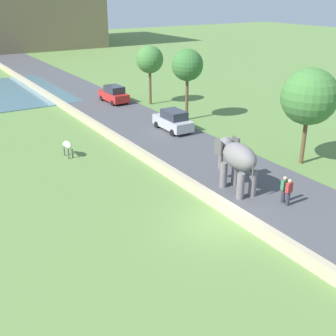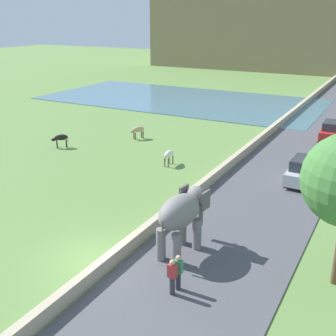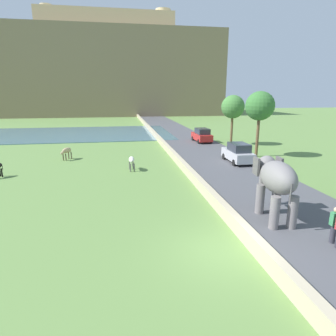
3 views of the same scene
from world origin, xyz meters
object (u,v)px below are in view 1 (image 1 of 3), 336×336
Objects in this scene: person_beside_elephant at (284,189)px; car_red at (114,94)px; car_silver at (173,121)px; cow_white at (67,145)px; elephant at (237,158)px; person_trailing at (289,192)px.

car_red is at bearing 85.70° from person_beside_elephant.
person_beside_elephant is at bearing -94.30° from car_red.
car_silver is 2.89× the size of cow_white.
elephant reaches higher than car_red.
elephant is at bearing -105.01° from car_silver.
car_red is (2.00, 26.25, 0.03)m from person_trailing.
cow_white is at bearing -173.75° from car_silver.
car_red is at bearing 85.64° from person_trailing.
car_silver is at bearing -90.01° from car_red.
car_silver reaches higher than person_beside_elephant.
person_trailing is 0.40× the size of car_silver.
person_trailing is at bearing -98.32° from person_beside_elephant.
car_red and car_silver have the same top height.
elephant is 23.42m from car_red.
person_beside_elephant is at bearing -97.72° from car_silver.
elephant is 0.87× the size of car_red.
cow_white is (-6.44, 10.61, -1.20)m from elephant.
elephant reaches higher than cow_white.
person_beside_elephant and person_trailing have the same top height.
person_beside_elephant is 14.46m from car_silver.
elephant reaches higher than person_beside_elephant.
elephant is 0.88× the size of car_silver.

